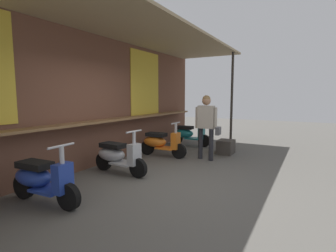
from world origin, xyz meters
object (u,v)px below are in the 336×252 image
scooter_blue (41,179)px  shopper_with_handbag (207,121)px  scooter_orange (160,142)px  merchandise_crate (226,147)px  scooter_teal (188,134)px  scooter_silver (117,156)px

scooter_blue → shopper_with_handbag: shopper_with_handbag is taller
scooter_orange → merchandise_crate: (1.19, -1.49, -0.19)m
merchandise_crate → scooter_blue: bearing=162.7°
scooter_blue → shopper_with_handbag: 4.12m
scooter_teal → shopper_with_handbag: shopper_with_handbag is taller
scooter_silver → scooter_teal: bearing=93.5°
scooter_teal → scooter_silver: bearing=-91.6°
scooter_blue → shopper_with_handbag: (3.87, -1.25, 0.64)m
merchandise_crate → scooter_teal: bearing=66.9°
scooter_teal → merchandise_crate: (-0.64, -1.49, -0.19)m
scooter_silver → merchandise_crate: (2.99, -1.49, -0.19)m
merchandise_crate → scooter_orange: bearing=128.6°
scooter_teal → shopper_with_handbag: 2.10m
scooter_silver → scooter_teal: (3.63, 0.00, 0.00)m
scooter_silver → scooter_orange: same height
scooter_blue → scooter_silver: same height
scooter_orange → merchandise_crate: scooter_orange is taller
scooter_blue → scooter_teal: (5.43, 0.00, 0.00)m
scooter_orange → shopper_with_handbag: (0.27, -1.25, 0.64)m
scooter_teal → merchandise_crate: size_ratio=2.59×
scooter_orange → scooter_teal: 1.83m
scooter_silver → merchandise_crate: size_ratio=2.59×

